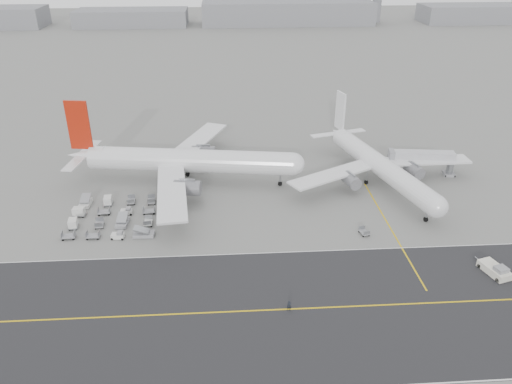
{
  "coord_description": "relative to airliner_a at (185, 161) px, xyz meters",
  "views": [
    {
      "loc": [
        -2.57,
        -78.78,
        52.63
      ],
      "look_at": [
        3.35,
        12.0,
        5.43
      ],
      "focal_mm": 35.0,
      "sensor_mm": 36.0,
      "label": 1
    }
  ],
  "objects": [
    {
      "name": "stray_dolly",
      "position": [
        36.35,
        -25.66,
        -5.59
      ],
      "size": [
        1.89,
        2.55,
        1.41
      ],
      "primitive_type": null,
      "rotation": [
        0.0,
        0.0,
        0.23
      ],
      "color": "silver",
      "rests_on": "ground"
    },
    {
      "name": "gse_cluster",
      "position": [
        -14.02,
        -16.82,
        -5.59
      ],
      "size": [
        22.34,
        21.54,
        2.01
      ],
      "primitive_type": null,
      "rotation": [
        0.0,
        0.0,
        0.0
      ],
      "color": "gray",
      "rests_on": "ground"
    },
    {
      "name": "horizon_buildings",
      "position": [
        42.26,
        231.33,
        -5.59
      ],
      "size": [
        520.0,
        28.0,
        28.0
      ],
      "primitive_type": null,
      "color": "gray",
      "rests_on": "ground"
    },
    {
      "name": "airliner_a",
      "position": [
        0.0,
        0.0,
        0.0
      ],
      "size": [
        56.01,
        55.03,
        19.4
      ],
      "rotation": [
        0.0,
        0.0,
        1.42
      ],
      "color": "white",
      "rests_on": "ground"
    },
    {
      "name": "ground_crew_a",
      "position": [
        18.84,
        -46.95,
        -4.65
      ],
      "size": [
        0.7,
        0.48,
        1.88
      ],
      "primitive_type": "imported",
      "rotation": [
        0.0,
        0.0,
        -0.04
      ],
      "color": "black",
      "rests_on": "ground"
    },
    {
      "name": "ground",
      "position": [
        12.26,
        -28.67,
        -5.59
      ],
      "size": [
        700.0,
        700.0,
        0.0
      ],
      "primitive_type": "plane",
      "color": "gray",
      "rests_on": "ground"
    },
    {
      "name": "airliner_b",
      "position": [
        45.25,
        -3.33,
        -0.86
      ],
      "size": [
        45.45,
        46.45,
        16.4
      ],
      "rotation": [
        0.0,
        0.0,
        0.27
      ],
      "color": "white",
      "rests_on": "ground"
    },
    {
      "name": "jet_bridge",
      "position": [
        57.16,
        0.6,
        -1.25
      ],
      "size": [
        16.67,
        5.08,
        6.22
      ],
      "rotation": [
        0.0,
        0.0,
        -0.13
      ],
      "color": "gray",
      "rests_on": "ground"
    },
    {
      "name": "taxiway",
      "position": [
        17.28,
        -46.65,
        -5.58
      ],
      "size": [
        220.0,
        59.0,
        0.03
      ],
      "color": "#28282B",
      "rests_on": "ground"
    },
    {
      "name": "pushback_tug",
      "position": [
        55.67,
        -39.86,
        -4.71
      ],
      "size": [
        4.2,
        7.6,
        2.15
      ],
      "rotation": [
        0.0,
        0.0,
        0.28
      ],
      "color": "silver",
      "rests_on": "ground"
    }
  ]
}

